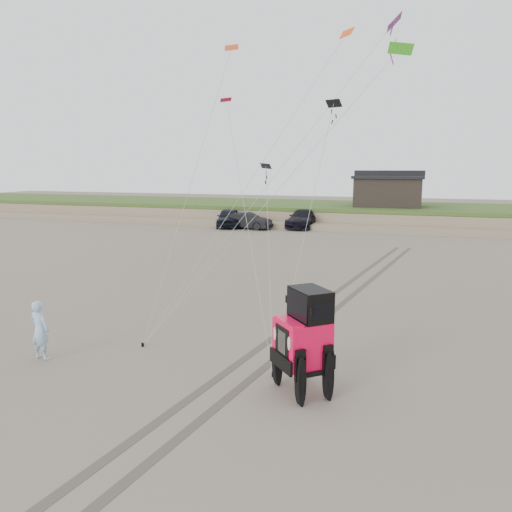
{
  "coord_description": "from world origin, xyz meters",
  "views": [
    {
      "loc": [
        5.21,
        -11.94,
        5.43
      ],
      "look_at": [
        0.19,
        3.0,
        2.6
      ],
      "focal_mm": 35.0,
      "sensor_mm": 36.0,
      "label": 1
    }
  ],
  "objects_px": {
    "cabin": "(389,190)",
    "jeep": "(302,352)",
    "truck_b": "(248,221)",
    "man": "(40,330)",
    "truck_a": "(229,218)",
    "truck_c": "(303,219)"
  },
  "relations": [
    {
      "from": "cabin",
      "to": "truck_a",
      "type": "bearing_deg",
      "value": -153.13
    },
    {
      "from": "truck_c",
      "to": "truck_b",
      "type": "bearing_deg",
      "value": -150.58
    },
    {
      "from": "cabin",
      "to": "jeep",
      "type": "relative_size",
      "value": 1.16
    },
    {
      "from": "cabin",
      "to": "truck_b",
      "type": "xyz_separation_m",
      "value": [
        -11.43,
        -7.71,
        -2.52
      ]
    },
    {
      "from": "truck_b",
      "to": "jeep",
      "type": "relative_size",
      "value": 0.79
    },
    {
      "from": "truck_a",
      "to": "cabin",
      "type": "bearing_deg",
      "value": 9.73
    },
    {
      "from": "jeep",
      "to": "man",
      "type": "bearing_deg",
      "value": -129.81
    },
    {
      "from": "cabin",
      "to": "truck_c",
      "type": "bearing_deg",
      "value": -142.89
    },
    {
      "from": "jeep",
      "to": "man",
      "type": "distance_m",
      "value": 7.56
    },
    {
      "from": "cabin",
      "to": "truck_b",
      "type": "height_order",
      "value": "cabin"
    },
    {
      "from": "cabin",
      "to": "man",
      "type": "bearing_deg",
      "value": -100.3
    },
    {
      "from": "cabin",
      "to": "truck_c",
      "type": "height_order",
      "value": "cabin"
    },
    {
      "from": "cabin",
      "to": "truck_a",
      "type": "relative_size",
      "value": 1.29
    },
    {
      "from": "truck_c",
      "to": "man",
      "type": "distance_m",
      "value": 32.8
    },
    {
      "from": "truck_c",
      "to": "man",
      "type": "height_order",
      "value": "man"
    },
    {
      "from": "man",
      "to": "truck_a",
      "type": "bearing_deg",
      "value": -72.1
    },
    {
      "from": "truck_c",
      "to": "jeep",
      "type": "xyz_separation_m",
      "value": [
        7.59,
        -32.51,
        0.21
      ]
    },
    {
      "from": "truck_b",
      "to": "jeep",
      "type": "bearing_deg",
      "value": -150.72
    },
    {
      "from": "truck_c",
      "to": "jeep",
      "type": "bearing_deg",
      "value": -76.12
    },
    {
      "from": "truck_c",
      "to": "man",
      "type": "relative_size",
      "value": 3.27
    },
    {
      "from": "jeep",
      "to": "man",
      "type": "height_order",
      "value": "jeep"
    },
    {
      "from": "man",
      "to": "cabin",
      "type": "bearing_deg",
      "value": -94.39
    }
  ]
}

